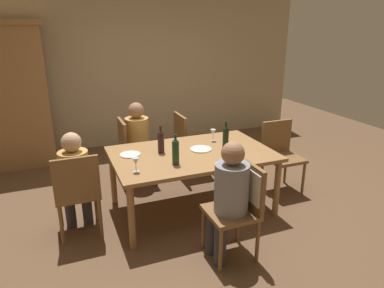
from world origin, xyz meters
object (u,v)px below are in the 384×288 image
at_px(chair_left_end, 77,190).
at_px(chair_right_end, 280,151).
at_px(dining_table, 192,158).
at_px(wine_bottle_dark_red, 176,151).
at_px(wine_bottle_short_olive, 161,141).
at_px(armoire_cabinet, 9,96).
at_px(person_woman_host, 139,138).
at_px(chair_far_left, 132,147).
at_px(chair_near, 243,197).
at_px(person_man_guest, 229,193).
at_px(wine_glass_near_left, 136,162).
at_px(chair_far_right, 188,140).
at_px(dinner_plate_guest_left, 201,149).
at_px(wine_bottle_tall_green, 226,138).
at_px(person_man_bearded, 75,175).
at_px(wine_glass_centre, 213,133).
at_px(handbag, 215,163).
at_px(dinner_plate_host, 130,155).

distance_m(chair_left_end, chair_right_end, 2.58).
relative_size(dining_table, chair_left_end, 1.97).
relative_size(wine_bottle_dark_red, wine_bottle_short_olive, 1.03).
relative_size(armoire_cabinet, person_woman_host, 1.91).
distance_m(chair_far_left, chair_near, 2.01).
relative_size(person_woman_host, person_man_guest, 0.99).
xyz_separation_m(chair_right_end, wine_glass_near_left, (-2.01, -0.39, 0.30)).
height_order(armoire_cabinet, wine_bottle_short_olive, armoire_cabinet).
xyz_separation_m(chair_near, chair_far_right, (0.20, 1.91, -0.06)).
bearing_deg(wine_glass_near_left, chair_near, -37.62).
xyz_separation_m(chair_far_left, wine_bottle_dark_red, (0.20, -1.23, 0.34)).
relative_size(chair_left_end, chair_right_end, 1.00).
height_order(armoire_cabinet, dinner_plate_guest_left, armoire_cabinet).
bearing_deg(chair_far_right, armoire_cabinet, -120.48).
bearing_deg(chair_right_end, wine_bottle_tall_green, 10.30).
distance_m(person_man_bearded, wine_glass_near_left, 0.68).
distance_m(chair_right_end, wine_glass_centre, 0.96).
distance_m(dinner_plate_guest_left, handbag, 1.28).
bearing_deg(wine_bottle_dark_red, chair_far_left, 99.36).
xyz_separation_m(wine_bottle_tall_green, wine_glass_near_left, (-1.11, -0.23, -0.05)).
height_order(wine_bottle_dark_red, dinner_plate_host, wine_bottle_dark_red).
distance_m(wine_glass_centre, handbag, 1.05).
distance_m(chair_right_end, person_woman_host, 1.89).
relative_size(chair_near, wine_bottle_dark_red, 2.80).
bearing_deg(handbag, chair_far_left, 180.00).
bearing_deg(wine_bottle_tall_green, wine_glass_near_left, -168.32).
bearing_deg(armoire_cabinet, chair_far_left, -42.19).
bearing_deg(wine_glass_centre, wine_bottle_dark_red, -141.03).
relative_size(chair_far_left, person_woman_host, 0.80).
xyz_separation_m(wine_bottle_dark_red, dinner_plate_guest_left, (0.42, 0.31, -0.14)).
height_order(chair_far_left, dinner_plate_host, chair_far_left).
bearing_deg(chair_left_end, wine_bottle_dark_red, -10.55).
xyz_separation_m(chair_near, person_woman_host, (-0.51, 1.91, 0.07)).
distance_m(wine_bottle_short_olive, handbag, 1.57).
height_order(armoire_cabinet, person_man_bearded, armoire_cabinet).
relative_size(dining_table, chair_far_right, 1.97).
relative_size(person_man_guest, handbag, 4.12).
distance_m(chair_left_end, wine_glass_near_left, 0.68).
relative_size(armoire_cabinet, chair_left_end, 2.37).
bearing_deg(wine_bottle_short_olive, dinner_plate_host, 170.91).
bearing_deg(dinner_plate_host, person_man_bearded, -166.32).
bearing_deg(chair_left_end, dinner_plate_guest_left, 5.20).
xyz_separation_m(armoire_cabinet, handbag, (2.76, -1.37, -0.99)).
relative_size(person_man_bearded, wine_bottle_short_olive, 3.48).
bearing_deg(chair_far_left, armoire_cabinet, -132.19).
relative_size(dining_table, person_man_bearded, 1.63).
height_order(person_man_bearded, wine_glass_near_left, person_man_bearded).
bearing_deg(person_woman_host, wine_bottle_dark_red, 4.17).
bearing_deg(wine_bottle_tall_green, chair_near, -106.58).
xyz_separation_m(armoire_cabinet, person_man_bearded, (0.72, -2.30, -0.45)).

